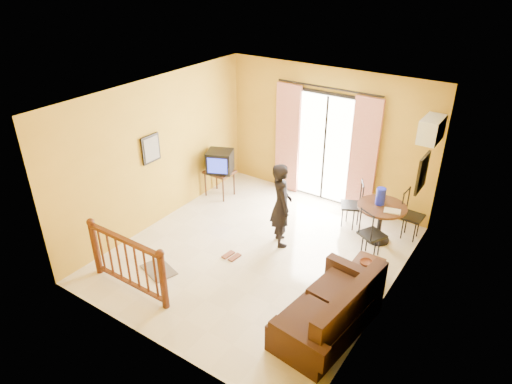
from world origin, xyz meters
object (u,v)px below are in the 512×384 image
Objects in this scene: television at (220,161)px; coffee_table at (363,273)px; dining_table at (381,213)px; sofa at (331,314)px; standing_person at (281,205)px.

television reaches higher than coffee_table.
television is 0.76× the size of dining_table.
standing_person reaches higher than sofa.
dining_table is 1.81m from standing_person.
sofa is (0.01, -1.20, 0.09)m from coffee_table.
dining_table is 2.60m from sofa.
sofa is at bearing -55.84° from television.
dining_table is (3.46, 0.23, -0.24)m from television.
coffee_table is 0.51× the size of standing_person.
dining_table is 0.56× the size of standing_person.
sofa is 1.22× the size of standing_person.
dining_table is 0.46× the size of sofa.
coffee_table is 1.20m from sofa.
television is at bearing 162.90° from coffee_table.
dining_table reaches higher than coffee_table.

